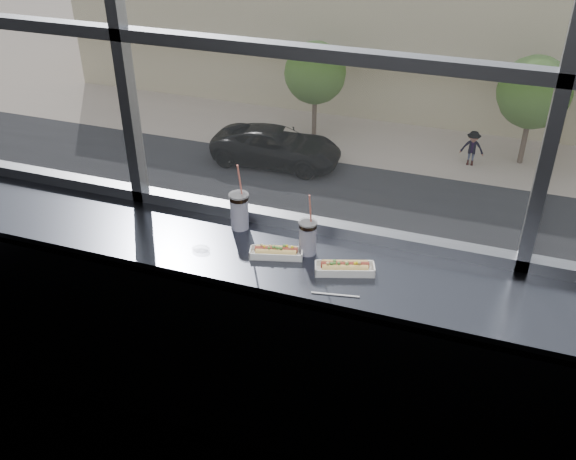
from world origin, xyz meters
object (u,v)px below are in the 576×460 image
(pedestrian_b, at_px, (473,145))
(tree_left, at_px, (315,73))
(hotdog_tray_right, at_px, (345,267))
(loose_straw, at_px, (335,295))
(wrapper, at_px, (201,249))
(hotdog_tray_left, at_px, (276,252))
(soda_cup_right, at_px, (308,236))
(car_far_a, at_px, (277,141))
(car_near_b, at_px, (295,239))
(car_near_a, at_px, (73,201))
(soda_cup_left, at_px, (239,209))
(tree_center, at_px, (534,93))

(pedestrian_b, bearing_deg, tree_left, 172.63)
(hotdog_tray_right, height_order, loose_straw, hotdog_tray_right)
(pedestrian_b, bearing_deg, wrapper, -90.51)
(loose_straw, relative_size, tree_left, 0.04)
(hotdog_tray_left, bearing_deg, pedestrian_b, 74.81)
(soda_cup_right, distance_m, pedestrian_b, 29.33)
(hotdog_tray_right, bearing_deg, tree_left, 88.80)
(hotdog_tray_left, bearing_deg, loose_straw, -45.11)
(car_far_a, bearing_deg, tree_left, -10.78)
(hotdog_tray_left, relative_size, wrapper, 2.75)
(hotdog_tray_left, relative_size, hotdog_tray_right, 0.92)
(soda_cup_right, bearing_deg, loose_straw, -51.92)
(hotdog_tray_right, relative_size, car_near_b, 0.04)
(hotdog_tray_left, distance_m, car_near_a, 24.77)
(pedestrian_b, bearing_deg, car_near_b, -115.73)
(hotdog_tray_right, xyz_separation_m, soda_cup_left, (-0.60, 0.20, 0.08))
(hotdog_tray_right, xyz_separation_m, pedestrian_b, (-0.46, 27.24, -11.04))
(car_near_a, xyz_separation_m, pedestrian_b, (14.88, 10.93, 0.06))
(soda_cup_right, xyz_separation_m, car_near_b, (-5.51, 16.21, -10.97))
(hotdog_tray_right, xyz_separation_m, car_near_b, (-5.72, 16.31, -10.90))
(soda_cup_right, relative_size, tree_left, 0.07)
(car_near_b, bearing_deg, soda_cup_left, -165.65)
(car_near_b, distance_m, pedestrian_b, 12.13)
(loose_straw, distance_m, pedestrian_b, 29.55)
(car_near_a, distance_m, tree_left, 13.89)
(wrapper, distance_m, tree_center, 29.72)
(car_near_a, relative_size, tree_left, 1.16)
(car_near_b, bearing_deg, wrapper, -166.22)
(hotdog_tray_left, height_order, wrapper, hotdog_tray_left)
(hotdog_tray_right, relative_size, car_near_a, 0.05)
(hotdog_tray_right, xyz_separation_m, car_near_a, (-15.34, 16.31, -11.11))
(soda_cup_right, height_order, tree_center, soda_cup_right)
(car_near_b, height_order, tree_center, tree_center)
(soda_cup_left, bearing_deg, wrapper, -109.79)
(car_near_a, xyz_separation_m, car_far_a, (5.94, 8.00, 0.20))
(hotdog_tray_right, distance_m, soda_cup_left, 0.64)
(loose_straw, height_order, tree_center, loose_straw)
(hotdog_tray_right, relative_size, tree_center, 0.05)
(soda_cup_left, bearing_deg, soda_cup_right, -15.05)
(hotdog_tray_left, bearing_deg, wrapper, 176.55)
(soda_cup_right, xyz_separation_m, car_near_a, (-15.13, 16.21, -11.17))
(loose_straw, xyz_separation_m, car_far_a, (-9.40, 24.49, -10.89))
(wrapper, bearing_deg, hotdog_tray_left, 11.98)
(hotdog_tray_right, distance_m, car_near_a, 24.99)
(wrapper, bearing_deg, tree_center, 84.89)
(car_near_b, bearing_deg, pedestrian_b, -29.00)
(car_near_b, height_order, car_far_a, car_near_b)
(soda_cup_left, bearing_deg, tree_left, 106.16)
(tree_center, bearing_deg, wrapper, -95.11)
(car_near_b, bearing_deg, tree_center, -35.48)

